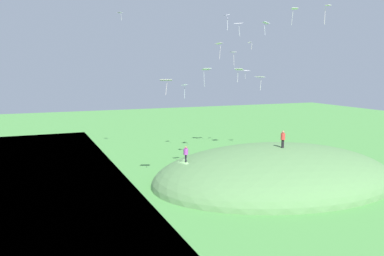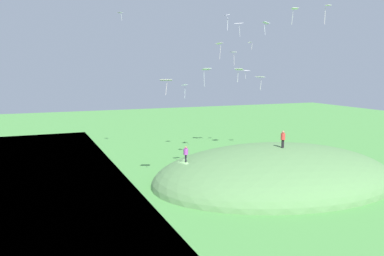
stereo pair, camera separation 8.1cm
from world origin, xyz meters
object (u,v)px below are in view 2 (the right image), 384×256
at_px(kite_6, 327,7).
at_px(kite_14, 250,43).
at_px(kite_0, 246,71).
at_px(kite_8, 206,70).
at_px(kite_3, 239,70).
at_px(kite_12, 266,23).
at_px(kite_10, 260,77).
at_px(person_on_hilltop, 283,137).
at_px(person_with_child, 186,152).
at_px(kite_5, 294,10).
at_px(kite_9, 219,44).
at_px(kite_13, 233,53).
at_px(kite_1, 239,24).
at_px(kite_4, 184,86).
at_px(kite_2, 166,80).
at_px(kite_7, 120,13).
at_px(kite_11, 226,16).

bearing_deg(kite_6, kite_14, 90.04).
bearing_deg(kite_0, kite_8, -135.78).
relative_size(kite_3, kite_12, 1.06).
height_order(kite_8, kite_10, kite_8).
height_order(person_on_hilltop, person_with_child, person_on_hilltop).
xyz_separation_m(kite_0, kite_5, (2.13, -7.74, 7.30)).
bearing_deg(kite_5, kite_0, 105.35).
bearing_deg(kite_9, kite_13, 44.23).
relative_size(kite_1, kite_13, 0.93).
xyz_separation_m(kite_1, kite_14, (2.32, 0.98, -2.29)).
bearing_deg(kite_1, kite_4, 130.02).
bearing_deg(kite_13, kite_5, -66.47).
height_order(kite_0, kite_4, kite_0).
distance_m(kite_2, kite_14, 19.50).
relative_size(kite_1, kite_8, 0.91).
bearing_deg(person_on_hilltop, kite_8, -37.40).
bearing_deg(kite_9, person_with_child, -131.70).
height_order(person_with_child, kite_3, kite_3).
bearing_deg(kite_7, kite_9, -25.54).
xyz_separation_m(kite_11, kite_13, (6.96, 11.32, -3.23)).
relative_size(kite_9, kite_11, 1.28).
relative_size(person_with_child, kite_14, 1.59).
height_order(kite_4, kite_8, kite_8).
xyz_separation_m(kite_4, kite_14, (7.50, -5.20, 5.88)).
relative_size(person_with_child, kite_11, 1.00).
bearing_deg(kite_13, kite_8, -129.31).
bearing_deg(kite_7, kite_0, -6.71).
xyz_separation_m(kite_2, kite_11, (7.24, 1.51, 6.57)).
distance_m(kite_1, kite_12, 11.40).
bearing_deg(kite_0, kite_5, -74.65).
bearing_deg(kite_12, kite_4, 97.59).
height_order(kite_10, kite_13, kite_13).
distance_m(kite_3, kite_8, 3.48).
distance_m(person_on_hilltop, kite_8, 10.67).
relative_size(kite_5, kite_12, 1.45).
relative_size(kite_1, kite_11, 1.10).
distance_m(kite_1, kite_11, 10.23).
relative_size(kite_1, kite_5, 0.89).
height_order(person_on_hilltop, kite_7, kite_7).
bearing_deg(kite_12, kite_8, 153.49).
bearing_deg(kite_1, kite_0, 42.63).
xyz_separation_m(kite_1, kite_10, (-1.25, -7.50, -6.76)).
bearing_deg(person_on_hilltop, kite_1, -102.69).
xyz_separation_m(kite_9, kite_12, (0.41, -9.90, 1.52)).
relative_size(kite_0, kite_4, 0.66).
relative_size(kite_6, kite_12, 1.36).
bearing_deg(person_on_hilltop, kite_9, -86.70).
height_order(kite_4, kite_9, kite_9).
xyz_separation_m(person_with_child, kite_9, (8.04, 9.03, 11.42)).
height_order(person_on_hilltop, kite_11, kite_11).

